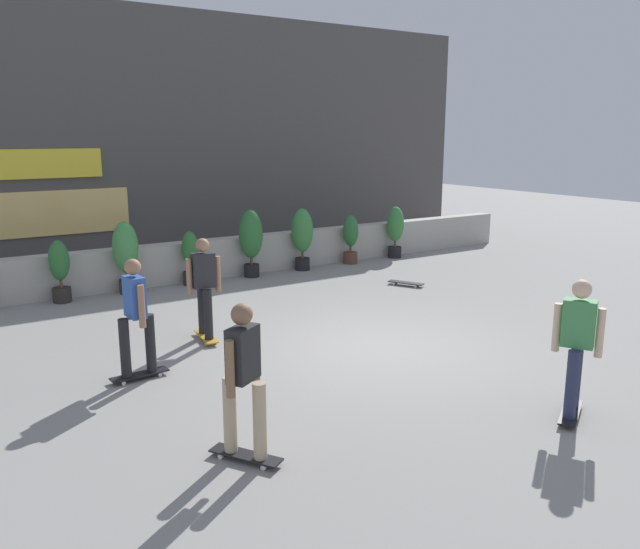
% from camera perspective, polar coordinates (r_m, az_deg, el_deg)
% --- Properties ---
extents(ground_plane, '(48.00, 48.00, 0.00)m').
position_cam_1_polar(ground_plane, '(10.19, 4.61, -6.51)').
color(ground_plane, gray).
extents(planter_wall, '(18.00, 0.40, 0.90)m').
position_cam_1_polar(planter_wall, '(15.11, -9.29, 1.48)').
color(planter_wall, '#B2ADA3').
rests_on(planter_wall, ground).
extents(building_backdrop, '(20.00, 2.08, 6.50)m').
position_cam_1_polar(building_backdrop, '(18.57, -14.71, 11.98)').
color(building_backdrop, '#4C4947').
rests_on(building_backdrop, ground).
extents(potted_plant_1, '(0.40, 0.40, 1.26)m').
position_cam_1_polar(potted_plant_1, '(13.63, -22.35, 0.50)').
color(potted_plant_1, '#2D2823').
rests_on(potted_plant_1, ground).
extents(potted_plant_2, '(0.53, 0.53, 1.54)m').
position_cam_1_polar(potted_plant_2, '(13.88, -17.06, 1.97)').
color(potted_plant_2, '#2D2823').
rests_on(potted_plant_2, ground).
extents(potted_plant_3, '(0.37, 0.37, 1.21)m').
position_cam_1_polar(potted_plant_3, '(14.37, -11.56, 1.60)').
color(potted_plant_3, '#2D2823').
rests_on(potted_plant_3, ground).
extents(potted_plant_4, '(0.56, 0.56, 1.59)m').
position_cam_1_polar(potted_plant_4, '(14.91, -6.23, 3.30)').
color(potted_plant_4, black).
rests_on(potted_plant_4, ground).
extents(potted_plant_5, '(0.53, 0.53, 1.53)m').
position_cam_1_polar(potted_plant_5, '(15.59, -1.60, 3.63)').
color(potted_plant_5, black).
rests_on(potted_plant_5, ground).
extents(potted_plant_6, '(0.40, 0.40, 1.26)m').
position_cam_1_polar(potted_plant_6, '(16.42, 2.77, 3.36)').
color(potted_plant_6, brown).
rests_on(potted_plant_6, ground).
extents(potted_plant_7, '(0.46, 0.46, 1.39)m').
position_cam_1_polar(potted_plant_7, '(17.29, 6.78, 4.11)').
color(potted_plant_7, black).
rests_on(potted_plant_7, ground).
extents(skater_far_left, '(0.59, 0.79, 1.70)m').
position_cam_1_polar(skater_far_left, '(6.51, -6.89, -9.02)').
color(skater_far_left, black).
rests_on(skater_far_left, ground).
extents(skater_foreground, '(0.81, 0.56, 1.70)m').
position_cam_1_polar(skater_foreground, '(8.95, -16.23, -3.39)').
color(skater_foreground, black).
rests_on(skater_foreground, ground).
extents(skater_by_wall_right, '(0.56, 0.82, 1.70)m').
position_cam_1_polar(skater_by_wall_right, '(10.38, -10.38, -0.89)').
color(skater_by_wall_right, '#BF8C26').
rests_on(skater_by_wall_right, ground).
extents(skater_far_right, '(0.79, 0.57, 1.70)m').
position_cam_1_polar(skater_far_right, '(8.01, 22.08, -5.70)').
color(skater_far_right, black).
rests_on(skater_far_right, ground).
extents(skateboard_near_camera, '(0.55, 0.80, 0.08)m').
position_cam_1_polar(skateboard_near_camera, '(14.24, 7.73, -0.75)').
color(skateboard_near_camera, black).
rests_on(skateboard_near_camera, ground).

